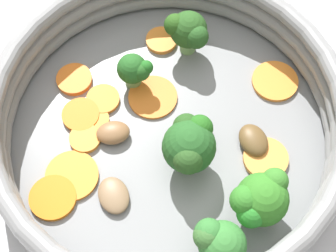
{
  "coord_description": "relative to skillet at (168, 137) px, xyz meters",
  "views": [
    {
      "loc": [
        -0.08,
        -0.21,
        0.47
      ],
      "look_at": [
        0.0,
        0.0,
        0.03
      ],
      "focal_mm": 60.0,
      "sensor_mm": 36.0,
      "label": 1
    }
  ],
  "objects": [
    {
      "name": "mushroom_piece_0",
      "position": [
        0.07,
        -0.04,
        0.01
      ],
      "size": [
        0.03,
        0.03,
        0.01
      ],
      "primitive_type": "ellipsoid",
      "rotation": [
        0.0,
        0.0,
        1.59
      ],
      "color": "brown",
      "rests_on": "skillet"
    },
    {
      "name": "carrot_slice_8",
      "position": [
        -0.09,
        -0.01,
        0.01
      ],
      "size": [
        0.07,
        0.07,
        0.0
      ],
      "primitive_type": "cylinder",
      "rotation": [
        0.0,
        0.0,
        0.79
      ],
      "color": "orange",
      "rests_on": "skillet"
    },
    {
      "name": "skillet",
      "position": [
        0.0,
        0.0,
        0.0
      ],
      "size": [
        0.3,
        0.3,
        0.01
      ],
      "primitive_type": "cylinder",
      "color": "gray",
      "rests_on": "ground_plane"
    },
    {
      "name": "carrot_slice_5",
      "position": [
        -0.06,
        0.09,
        0.01
      ],
      "size": [
        0.04,
        0.04,
        0.01
      ],
      "primitive_type": "cylinder",
      "rotation": [
        0.0,
        0.0,
        0.12
      ],
      "color": "orange",
      "rests_on": "skillet"
    },
    {
      "name": "broccoli_floret_2",
      "position": [
        0.05,
        0.08,
        0.04
      ],
      "size": [
        0.04,
        0.04,
        0.05
      ],
      "color": "#7DAC64",
      "rests_on": "skillet"
    },
    {
      "name": "carrot_slice_10",
      "position": [
        -0.06,
        0.04,
        0.01
      ],
      "size": [
        0.03,
        0.03,
        0.0
      ],
      "primitive_type": "cylinder",
      "rotation": [
        0.0,
        0.0,
        4.57
      ],
      "color": "orange",
      "rests_on": "skillet"
    },
    {
      "name": "carrot_slice_0",
      "position": [
        0.03,
        0.1,
        0.01
      ],
      "size": [
        0.04,
        0.04,
        0.01
      ],
      "primitive_type": "cylinder",
      "rotation": [
        0.0,
        0.0,
        3.73
      ],
      "color": "orange",
      "rests_on": "skillet"
    },
    {
      "name": "broccoli_floret_0",
      "position": [
        0.04,
        -0.1,
        0.04
      ],
      "size": [
        0.05,
        0.04,
        0.05
      ],
      "color": "#6F9850",
      "rests_on": "skillet"
    },
    {
      "name": "broccoli_floret_1",
      "position": [
        -0.01,
        0.06,
        0.03
      ],
      "size": [
        0.03,
        0.03,
        0.04
      ],
      "color": "#6E9A59",
      "rests_on": "skillet"
    },
    {
      "name": "ground_plane",
      "position": [
        0.0,
        0.0,
        -0.01
      ],
      "size": [
        4.0,
        4.0,
        0.0
      ],
      "primitive_type": "plane",
      "color": "#B5B6BB"
    },
    {
      "name": "broccoli_floret_4",
      "position": [
        -0.0,
        -0.12,
        0.04
      ],
      "size": [
        0.04,
        0.04,
        0.05
      ],
      "color": "#5C8A49",
      "rests_on": "skillet"
    },
    {
      "name": "skillet_rim_wall",
      "position": [
        0.0,
        0.0,
        0.03
      ],
      "size": [
        0.32,
        0.32,
        0.05
      ],
      "color": "gray",
      "rests_on": "skillet"
    },
    {
      "name": "carrot_slice_4",
      "position": [
        -0.07,
        0.05,
        0.01
      ],
      "size": [
        0.04,
        0.04,
        0.01
      ],
      "primitive_type": "cylinder",
      "rotation": [
        0.0,
        0.0,
        1.51
      ],
      "color": "orange",
      "rests_on": "skillet"
    },
    {
      "name": "carrot_slice_6",
      "position": [
        0.07,
        -0.06,
        0.01
      ],
      "size": [
        0.04,
        0.04,
        0.01
      ],
      "primitive_type": "cylinder",
      "rotation": [
        0.0,
        0.0,
        1.51
      ],
      "color": "orange",
      "rests_on": "skillet"
    },
    {
      "name": "broccoli_floret_3",
      "position": [
        0.01,
        -0.03,
        0.04
      ],
      "size": [
        0.05,
        0.05,
        0.06
      ],
      "color": "#6DA24C",
      "rests_on": "skillet"
    },
    {
      "name": "mushroom_piece_2",
      "position": [
        -0.05,
        0.02,
        0.01
      ],
      "size": [
        0.03,
        0.03,
        0.01
      ],
      "primitive_type": "ellipsoid",
      "rotation": [
        0.0,
        0.0,
        2.93
      ],
      "color": "brown",
      "rests_on": "skillet"
    },
    {
      "name": "carrot_slice_3",
      "position": [
        -0.12,
        -0.02,
        0.01
      ],
      "size": [
        0.05,
        0.05,
        0.0
      ],
      "primitive_type": "cylinder",
      "rotation": [
        0.0,
        0.0,
        0.37
      ],
      "color": "orange",
      "rests_on": "skillet"
    },
    {
      "name": "carrot_slice_1",
      "position": [
        -0.04,
        0.05,
        0.01
      ],
      "size": [
        0.04,
        0.04,
        0.0
      ],
      "primitive_type": "cylinder",
      "rotation": [
        0.0,
        0.0,
        3.62
      ],
      "color": "orange",
      "rests_on": "skillet"
    },
    {
      "name": "mushroom_piece_1",
      "position": [
        -0.07,
        -0.04,
        0.01
      ],
      "size": [
        0.03,
        0.04,
        0.01
      ],
      "primitive_type": "ellipsoid",
      "rotation": [
        0.0,
        0.0,
        4.71
      ],
      "color": "#836647",
      "rests_on": "skillet"
    },
    {
      "name": "carrot_slice_7",
      "position": [
        -0.07,
        0.02,
        0.01
      ],
      "size": [
        0.04,
        0.04,
        0.0
      ],
      "primitive_type": "cylinder",
      "rotation": [
        0.0,
        0.0,
        3.69
      ],
      "color": "orange",
      "rests_on": "skillet"
    },
    {
      "name": "carrot_slice_2",
      "position": [
        0.12,
        0.01,
        0.01
      ],
      "size": [
        0.04,
        0.04,
        0.0
      ],
      "primitive_type": "cylinder",
      "rotation": [
        0.0,
        0.0,
        1.57
      ],
      "color": "orange",
      "rests_on": "skillet"
    },
    {
      "name": "carrot_slice_9",
      "position": [
        -0.0,
        0.04,
        0.01
      ],
      "size": [
        0.05,
        0.05,
        0.0
      ],
      "primitive_type": "cylinder",
      "rotation": [
        0.0,
        0.0,
        4.56
      ],
      "color": "orange",
      "rests_on": "skillet"
    }
  ]
}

